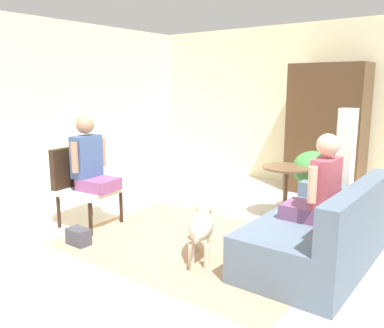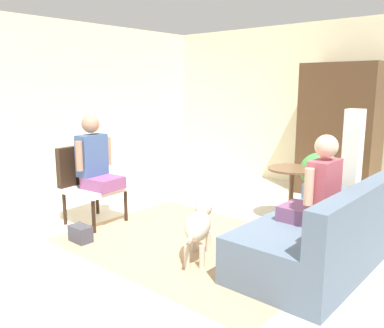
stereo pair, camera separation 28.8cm
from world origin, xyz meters
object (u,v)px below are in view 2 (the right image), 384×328
object	(u,v)px
dog	(199,224)
armchair	(87,178)
column_lamp	(351,172)
armoire_cabinet	(339,131)
round_end_table	(291,184)
person_on_couch	(317,189)
person_on_armchair	(95,159)
couch	(320,238)
handbag	(81,234)
potted_plant	(320,177)

from	to	relation	value
dog	armchair	bearing A→B (deg)	-177.92
column_lamp	armoire_cabinet	bearing A→B (deg)	116.57
column_lamp	armoire_cabinet	distance (m)	1.65
dog	round_end_table	bearing A→B (deg)	84.34
person_on_couch	person_on_armchair	size ratio (longest dim) A/B	0.95
armchair	couch	bearing A→B (deg)	12.86
armchair	armoire_cabinet	size ratio (longest dim) A/B	0.47
person_on_couch	armoire_cabinet	size ratio (longest dim) A/B	0.41
armchair	handbag	size ratio (longest dim) A/B	3.72
potted_plant	column_lamp	world-z (taller)	column_lamp
dog	handbag	xyz separation A→B (m)	(-1.23, -0.54, -0.25)
dog	armoire_cabinet	size ratio (longest dim) A/B	0.39
round_end_table	handbag	world-z (taller)	round_end_table
round_end_table	potted_plant	size ratio (longest dim) A/B	0.81
potted_plant	armoire_cabinet	size ratio (longest dim) A/B	0.42
potted_plant	couch	bearing A→B (deg)	-65.49
round_end_table	potted_plant	distance (m)	0.45
potted_plant	handbag	world-z (taller)	potted_plant
person_on_couch	handbag	bearing A→B (deg)	-153.62
person_on_armchair	armoire_cabinet	size ratio (longest dim) A/B	0.44
armchair	handbag	distance (m)	0.84
dog	column_lamp	distance (m)	1.92
potted_plant	armoire_cabinet	bearing A→B (deg)	101.57
armchair	armoire_cabinet	world-z (taller)	armoire_cabinet
handbag	dog	bearing A→B (deg)	23.59
dog	couch	bearing A→B (deg)	29.55
dog	handbag	distance (m)	1.36
potted_plant	handbag	size ratio (longest dim) A/B	3.30
couch	potted_plant	size ratio (longest dim) A/B	2.08
dog	armoire_cabinet	distance (m)	3.22
person_on_couch	handbag	world-z (taller)	person_on_couch
person_on_couch	handbag	xyz separation A→B (m)	(-2.17, -1.08, -0.66)
armchair	person_on_couch	bearing A→B (deg)	12.65
dog	person_on_couch	bearing A→B (deg)	29.80
person_on_couch	dog	world-z (taller)	person_on_couch
column_lamp	handbag	world-z (taller)	column_lamp
armchair	armoire_cabinet	distance (m)	3.74
person_on_couch	armoire_cabinet	xyz separation A→B (m)	(-0.84, 2.61, 0.25)
column_lamp	potted_plant	bearing A→B (deg)	148.45
person_on_armchair	round_end_table	world-z (taller)	person_on_armchair
couch	armoire_cabinet	xyz separation A→B (m)	(-0.89, 2.59, 0.71)
couch	round_end_table	size ratio (longest dim) A/B	2.58
round_end_table	armoire_cabinet	distance (m)	1.65
person_on_couch	round_end_table	xyz separation A→B (m)	(-0.79, 1.05, -0.28)
person_on_armchair	armoire_cabinet	xyz separation A→B (m)	(1.69, 3.19, 0.19)
round_end_table	column_lamp	world-z (taller)	column_lamp
column_lamp	armoire_cabinet	xyz separation A→B (m)	(-0.73, 1.45, 0.30)
column_lamp	handbag	size ratio (longest dim) A/B	5.59
potted_plant	round_end_table	bearing A→B (deg)	-113.81
round_end_table	armoire_cabinet	xyz separation A→B (m)	(-0.05, 1.56, 0.53)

